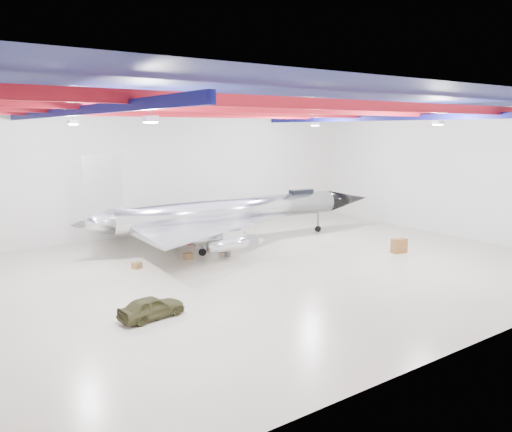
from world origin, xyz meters
TOP-DOWN VIEW (x-y plane):
  - floor at (0.00, 0.00)m, footprint 40.00×40.00m
  - wall_back at (0.00, 15.00)m, footprint 40.00×0.00m
  - wall_right at (20.00, 0.00)m, footprint 0.00×30.00m
  - ceiling at (0.00, 0.00)m, footprint 40.00×40.00m
  - ceiling_structure at (0.00, 0.00)m, footprint 39.50×29.50m
  - jet_aircraft at (2.59, 7.54)m, footprint 27.54×16.66m
  - jeep at (-9.50, -4.12)m, footprint 3.51×1.79m
  - desk at (11.26, -2.38)m, footprint 1.26×0.77m
  - crate_ply at (-6.69, 4.91)m, footprint 0.72×0.67m
  - toolbox_red at (-0.48, 9.27)m, footprint 0.60×0.53m
  - engine_drum at (-0.00, 4.09)m, footprint 0.54×0.54m
  - parts_bin at (0.46, 5.40)m, footprint 0.78×0.68m
  - oil_barrel at (-2.72, 5.10)m, footprint 0.73×0.64m
  - spares_box at (1.25, 8.70)m, footprint 0.49×0.49m

SIDE VIEW (x-z plane):
  - floor at x=0.00m, z-range 0.00..0.00m
  - spares_box at x=1.25m, z-range 0.00..0.34m
  - toolbox_red at x=-0.48m, z-range 0.00..0.36m
  - engine_drum at x=0.00m, z-range 0.00..0.40m
  - crate_ply at x=-6.69m, z-range 0.00..0.41m
  - oil_barrel at x=-2.72m, z-range 0.00..0.44m
  - parts_bin at x=0.46m, z-range 0.00..0.48m
  - desk at x=11.26m, z-range 0.00..1.08m
  - jeep at x=-9.50m, z-range 0.00..1.14m
  - jet_aircraft at x=2.59m, z-range -1.29..6.22m
  - wall_back at x=0.00m, z-range -14.50..25.50m
  - wall_right at x=20.00m, z-range -9.50..20.50m
  - ceiling_structure at x=0.00m, z-range 9.79..10.86m
  - ceiling at x=0.00m, z-range 11.00..11.00m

